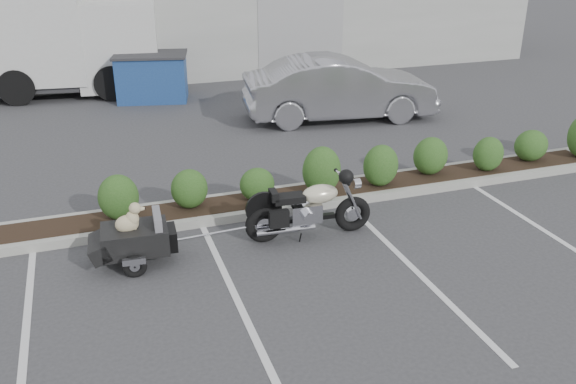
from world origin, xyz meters
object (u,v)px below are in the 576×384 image
object	(u,v)px
sedan	(340,88)
dumpster	(152,77)
delivery_truck	(25,35)
pet_trailer	(134,238)
motorcycle	(309,209)

from	to	relation	value
sedan	dumpster	size ratio (longest dim) A/B	2.14
dumpster	delivery_truck	world-z (taller)	delivery_truck
pet_trailer	sedan	size ratio (longest dim) A/B	0.34
motorcycle	sedan	size ratio (longest dim) A/B	0.43
dumpster	delivery_truck	xyz separation A→B (m)	(-3.36, 1.88, 1.06)
pet_trailer	dumpster	size ratio (longest dim) A/B	0.74
motorcycle	delivery_truck	size ratio (longest dim) A/B	0.26
motorcycle	delivery_truck	distance (m)	12.42
motorcycle	sedan	world-z (taller)	sedan
pet_trailer	sedan	bearing A→B (deg)	49.06
sedan	dumpster	distance (m)	5.65
pet_trailer	delivery_truck	size ratio (longest dim) A/B	0.21
sedan	delivery_truck	size ratio (longest dim) A/B	0.60
sedan	delivery_truck	xyz separation A→B (m)	(-7.75, 5.42, 0.93)
dumpster	motorcycle	bearing A→B (deg)	-69.76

